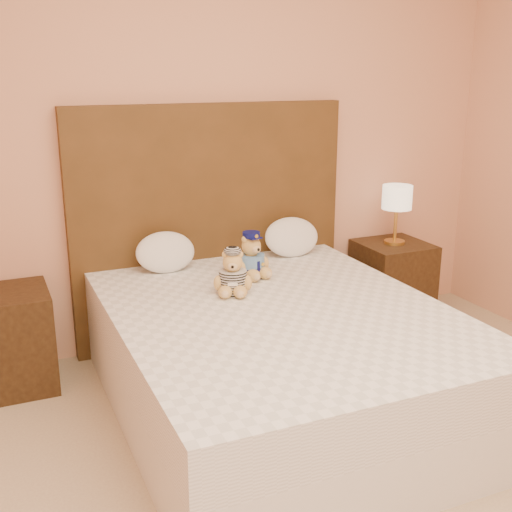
{
  "coord_description": "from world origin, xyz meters",
  "views": [
    {
      "loc": [
        -1.3,
        -1.49,
        1.71
      ],
      "look_at": [
        -0.02,
        1.45,
        0.76
      ],
      "focal_mm": 45.0,
      "sensor_mm": 36.0,
      "label": 1
    }
  ],
  "objects_px": {
    "nightstand_right": "(392,281)",
    "pillow_right": "(292,235)",
    "teddy_police": "(251,255)",
    "teddy_prisoner": "(233,272)",
    "bed": "(279,359)",
    "lamp": "(397,200)",
    "pillow_left": "(165,250)",
    "nightstand_left": "(9,340)"
  },
  "relations": [
    {
      "from": "nightstand_right",
      "to": "pillow_right",
      "type": "distance_m",
      "value": 0.87
    },
    {
      "from": "nightstand_right",
      "to": "teddy_police",
      "type": "bearing_deg",
      "value": -166.64
    },
    {
      "from": "teddy_police",
      "to": "nightstand_right",
      "type": "bearing_deg",
      "value": 0.13
    },
    {
      "from": "teddy_police",
      "to": "teddy_prisoner",
      "type": "relative_size",
      "value": 1.09
    },
    {
      "from": "bed",
      "to": "teddy_police",
      "type": "xyz_separation_m",
      "value": [
        0.07,
        0.52,
        0.41
      ]
    },
    {
      "from": "lamp",
      "to": "teddy_police",
      "type": "relative_size",
      "value": 1.52
    },
    {
      "from": "teddy_police",
      "to": "pillow_right",
      "type": "xyz_separation_m",
      "value": [
        0.41,
        0.31,
        -0.0
      ]
    },
    {
      "from": "lamp",
      "to": "pillow_left",
      "type": "height_order",
      "value": "lamp"
    },
    {
      "from": "pillow_left",
      "to": "pillow_right",
      "type": "height_order",
      "value": "pillow_right"
    },
    {
      "from": "bed",
      "to": "pillow_left",
      "type": "xyz_separation_m",
      "value": [
        -0.35,
        0.83,
        0.4
      ]
    },
    {
      "from": "nightstand_right",
      "to": "pillow_left",
      "type": "height_order",
      "value": "pillow_left"
    },
    {
      "from": "teddy_prisoner",
      "to": "pillow_left",
      "type": "bearing_deg",
      "value": 134.35
    },
    {
      "from": "teddy_police",
      "to": "pillow_left",
      "type": "relative_size",
      "value": 0.74
    },
    {
      "from": "teddy_prisoner",
      "to": "pillow_left",
      "type": "relative_size",
      "value": 0.68
    },
    {
      "from": "teddy_prisoner",
      "to": "pillow_right",
      "type": "bearing_deg",
      "value": 63.24
    },
    {
      "from": "teddy_prisoner",
      "to": "pillow_left",
      "type": "distance_m",
      "value": 0.57
    },
    {
      "from": "nightstand_right",
      "to": "teddy_prisoner",
      "type": "bearing_deg",
      "value": -160.09
    },
    {
      "from": "nightstand_left",
      "to": "bed",
      "type": "bearing_deg",
      "value": -32.62
    },
    {
      "from": "nightstand_left",
      "to": "pillow_left",
      "type": "distance_m",
      "value": 0.99
    },
    {
      "from": "teddy_prisoner",
      "to": "pillow_right",
      "type": "height_order",
      "value": "pillow_right"
    },
    {
      "from": "teddy_police",
      "to": "lamp",
      "type": "bearing_deg",
      "value": 0.13
    },
    {
      "from": "nightstand_left",
      "to": "pillow_left",
      "type": "height_order",
      "value": "pillow_left"
    },
    {
      "from": "nightstand_right",
      "to": "pillow_left",
      "type": "relative_size",
      "value": 1.56
    },
    {
      "from": "teddy_police",
      "to": "pillow_left",
      "type": "xyz_separation_m",
      "value": [
        -0.41,
        0.31,
        -0.01
      ]
    },
    {
      "from": "nightstand_right",
      "to": "pillow_left",
      "type": "distance_m",
      "value": 1.65
    },
    {
      "from": "pillow_left",
      "to": "teddy_police",
      "type": "bearing_deg",
      "value": -36.85
    },
    {
      "from": "nightstand_right",
      "to": "lamp",
      "type": "height_order",
      "value": "lamp"
    },
    {
      "from": "bed",
      "to": "lamp",
      "type": "height_order",
      "value": "lamp"
    },
    {
      "from": "pillow_left",
      "to": "pillow_right",
      "type": "xyz_separation_m",
      "value": [
        0.83,
        0.0,
        0.01
      ]
    },
    {
      "from": "nightstand_left",
      "to": "teddy_police",
      "type": "xyz_separation_m",
      "value": [
        1.32,
        -0.28,
        0.41
      ]
    },
    {
      "from": "nightstand_right",
      "to": "lamp",
      "type": "bearing_deg",
      "value": 180.0
    },
    {
      "from": "teddy_police",
      "to": "bed",
      "type": "bearing_deg",
      "value": -110.63
    },
    {
      "from": "nightstand_left",
      "to": "pillow_right",
      "type": "bearing_deg",
      "value": 0.99
    },
    {
      "from": "bed",
      "to": "teddy_police",
      "type": "height_order",
      "value": "teddy_police"
    },
    {
      "from": "pillow_right",
      "to": "nightstand_right",
      "type": "bearing_deg",
      "value": -2.23
    },
    {
      "from": "bed",
      "to": "lamp",
      "type": "distance_m",
      "value": 1.59
    },
    {
      "from": "bed",
      "to": "lamp",
      "type": "xyz_separation_m",
      "value": [
        1.25,
        0.8,
        0.57
      ]
    },
    {
      "from": "lamp",
      "to": "teddy_prisoner",
      "type": "bearing_deg",
      "value": -160.09
    },
    {
      "from": "nightstand_left",
      "to": "teddy_police",
      "type": "bearing_deg",
      "value": -12.03
    },
    {
      "from": "teddy_police",
      "to": "teddy_prisoner",
      "type": "bearing_deg",
      "value": -145.52
    },
    {
      "from": "nightstand_right",
      "to": "lamp",
      "type": "xyz_separation_m",
      "value": [
        -0.0,
        0.0,
        0.57
      ]
    },
    {
      "from": "nightstand_left",
      "to": "teddy_police",
      "type": "relative_size",
      "value": 2.1
    }
  ]
}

